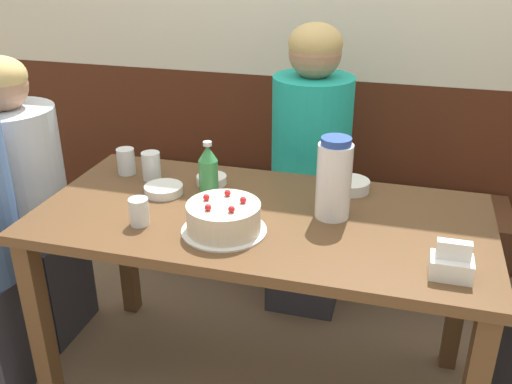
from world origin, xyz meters
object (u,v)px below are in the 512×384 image
object	(u,v)px
bench_seat	(305,231)
water_pitcher	(334,179)
napkin_holder	(452,264)
glass_water_tall	(139,212)
glass_tumbler_short	(151,166)
glass_shot_small	(126,161)
person_grey_tee	(24,209)
birthday_cake	(224,218)
bowl_side_dish	(212,180)
bowl_rice_small	(164,190)
bowl_soup_white	(350,185)
person_teal_shirt	(310,177)
soju_bottle	(208,171)

from	to	relation	value
bench_seat	water_pitcher	size ratio (longest dim) A/B	6.88
napkin_holder	glass_water_tall	bearing A→B (deg)	176.99
glass_tumbler_short	glass_water_tall	bearing A→B (deg)	-71.07
glass_water_tall	glass_shot_small	size ratio (longest dim) A/B	0.89
glass_shot_small	glass_water_tall	bearing A→B (deg)	-57.48
water_pitcher	person_grey_tee	xyz separation A→B (m)	(-1.21, 0.05, -0.29)
birthday_cake	bowl_side_dish	bearing A→B (deg)	115.59
napkin_holder	bowl_side_dish	xyz separation A→B (m)	(-0.81, 0.40, -0.02)
bench_seat	bowl_rice_small	xyz separation A→B (m)	(-0.37, -0.77, 0.52)
bowl_side_dish	bowl_soup_white	bearing A→B (deg)	8.99
bowl_soup_white	person_teal_shirt	world-z (taller)	person_teal_shirt
person_grey_tee	bowl_rice_small	bearing A→B (deg)	-3.65
bowl_rice_small	person_grey_tee	size ratio (longest dim) A/B	0.12
bowl_soup_white	person_teal_shirt	xyz separation A→B (m)	(-0.20, 0.36, -0.14)
water_pitcher	napkin_holder	size ratio (longest dim) A/B	2.40
glass_water_tall	person_grey_tee	distance (m)	0.73
soju_bottle	glass_water_tall	distance (m)	0.29
glass_water_tall	person_grey_tee	world-z (taller)	person_grey_tee
napkin_holder	glass_tumbler_short	bearing A→B (deg)	159.69
napkin_holder	person_teal_shirt	size ratio (longest dim) A/B	0.09
bowl_side_dish	glass_shot_small	world-z (taller)	glass_shot_small
soju_bottle	bowl_rice_small	xyz separation A→B (m)	(-0.16, -0.01, -0.08)
water_pitcher	soju_bottle	xyz separation A→B (m)	(-0.43, 0.03, -0.03)
birthday_cake	glass_tumbler_short	xyz separation A→B (m)	(-0.38, 0.31, 0.01)
water_pitcher	glass_water_tall	distance (m)	0.61
bowl_side_dish	person_teal_shirt	bearing A→B (deg)	57.09
soju_bottle	napkin_holder	size ratio (longest dim) A/B	1.83
water_pitcher	glass_tumbler_short	size ratio (longest dim) A/B	2.57
bowl_soup_white	bowl_side_dish	xyz separation A→B (m)	(-0.49, -0.08, -0.00)
soju_bottle	bowl_side_dish	bearing A→B (deg)	105.47
bowl_soup_white	bowl_rice_small	xyz separation A→B (m)	(-0.62, -0.20, -0.00)
soju_bottle	bowl_side_dish	distance (m)	0.14
glass_tumbler_short	person_grey_tee	world-z (taller)	person_grey_tee
soju_bottle	glass_water_tall	bearing A→B (deg)	-120.08
soju_bottle	bowl_rice_small	size ratio (longest dim) A/B	1.51
person_teal_shirt	glass_shot_small	bearing A→B (deg)	-55.48
bench_seat	bowl_rice_small	distance (m)	1.00
bench_seat	glass_tumbler_short	distance (m)	0.98
bowl_soup_white	glass_tumbler_short	size ratio (longest dim) A/B	1.32
soju_bottle	person_grey_tee	xyz separation A→B (m)	(-0.78, 0.02, -0.26)
bench_seat	bowl_rice_small	size ratio (longest dim) A/B	13.62
bowl_rice_small	glass_shot_small	world-z (taller)	glass_shot_small
birthday_cake	person_grey_tee	bearing A→B (deg)	165.16
water_pitcher	bowl_soup_white	distance (m)	0.24
glass_water_tall	soju_bottle	bearing A→B (deg)	59.92
bowl_soup_white	glass_shot_small	xyz separation A→B (m)	(-0.83, -0.07, 0.03)
glass_water_tall	person_grey_tee	xyz separation A→B (m)	(-0.64, 0.27, -0.21)
soju_bottle	glass_tumbler_short	bearing A→B (deg)	160.28
bowl_side_dish	glass_tumbler_short	xyz separation A→B (m)	(-0.23, -0.02, 0.04)
glass_tumbler_short	glass_shot_small	world-z (taller)	glass_tumbler_short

